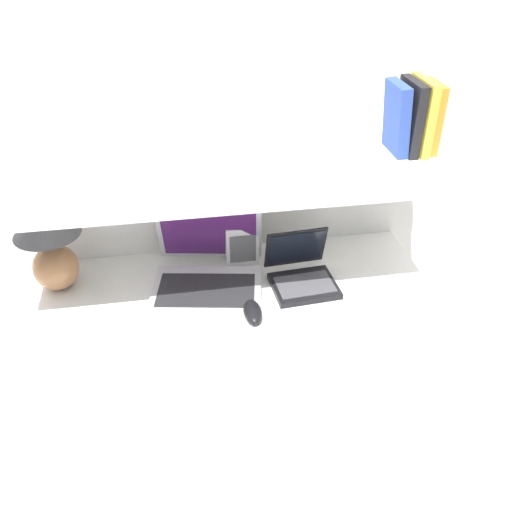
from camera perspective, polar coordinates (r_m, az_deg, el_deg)
ground_plane at (r=2.14m, az=-1.55°, el=-24.63°), size 12.00×12.00×0.00m
wall_back at (r=1.88m, az=-5.09°, el=14.40°), size 6.00×0.05×2.40m
desk at (r=2.03m, az=-2.93°, el=-12.18°), size 1.38×0.59×0.72m
back_riser at (r=2.13m, az=-4.14°, el=-2.30°), size 1.38×0.04×1.13m
shelf at (r=1.63m, az=-4.03°, el=9.24°), size 1.38×0.53×0.03m
table_lamp at (r=1.84m, az=-20.98°, el=1.74°), size 0.21×0.21×0.32m
laptop_large at (r=1.81m, az=-5.13°, el=-1.59°), size 0.41×0.39×0.26m
laptop_small at (r=1.82m, az=4.80°, el=-1.88°), size 0.23×0.23×0.17m
computer_mouse at (r=1.69m, az=-0.36°, el=-5.91°), size 0.06×0.11×0.04m
router_box at (r=1.91m, az=-1.57°, el=1.44°), size 0.11×0.09×0.15m
book_orange at (r=1.76m, az=17.82°, el=13.76°), size 0.03×0.13×0.21m
book_yellow at (r=1.74m, az=16.89°, el=13.95°), size 0.03×0.16×0.22m
book_black at (r=1.73m, az=15.87°, el=13.91°), size 0.03×0.15×0.21m
book_blue at (r=1.71m, az=14.59°, el=13.84°), size 0.05×0.13×0.21m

